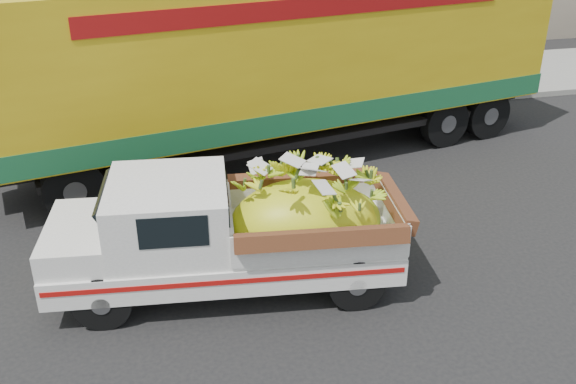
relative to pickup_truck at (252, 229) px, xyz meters
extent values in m
plane|color=black|center=(0.76, -0.75, -0.93)|extent=(100.00, 100.00, 0.00)
cube|color=gray|center=(0.76, 7.12, -0.85)|extent=(60.00, 0.25, 0.15)
cube|color=gray|center=(0.76, 9.22, -0.86)|extent=(60.00, 4.00, 0.14)
cylinder|color=black|center=(-2.13, -0.53, -0.53)|extent=(0.81, 0.32, 0.79)
cylinder|color=black|center=(-1.96, 0.99, -0.53)|extent=(0.81, 0.32, 0.79)
cylinder|color=black|center=(1.29, -0.91, -0.53)|extent=(0.81, 0.32, 0.79)
cylinder|color=black|center=(1.46, 0.60, -0.53)|extent=(0.81, 0.32, 0.79)
cube|color=silver|center=(-0.39, 0.04, -0.35)|extent=(5.08, 2.31, 0.41)
cube|color=#A50F0C|center=(-0.49, -0.84, -0.28)|extent=(4.78, 0.55, 0.07)
cube|color=silver|center=(-2.79, 0.31, -0.46)|extent=(0.30, 1.74, 0.15)
cube|color=silver|center=(-2.39, 0.27, 0.05)|extent=(1.07, 1.76, 0.38)
cube|color=silver|center=(-1.14, 0.13, 0.33)|extent=(1.80, 1.87, 0.94)
cube|color=black|center=(-1.13, -0.73, 0.50)|extent=(0.89, 0.11, 0.44)
cube|color=silver|center=(0.86, -0.10, 0.12)|extent=(2.58, 2.03, 0.53)
ellipsoid|color=yellow|center=(0.75, -0.08, 0.01)|extent=(2.32, 1.65, 1.34)
cylinder|color=black|center=(6.36, 4.64, -0.38)|extent=(1.14, 0.54, 1.10)
cylinder|color=black|center=(5.95, 6.60, -0.38)|extent=(1.14, 0.54, 1.10)
cylinder|color=black|center=(5.18, 4.40, -0.38)|extent=(1.14, 0.54, 1.10)
cylinder|color=black|center=(4.78, 6.36, -0.38)|extent=(1.14, 0.54, 1.10)
cylinder|color=black|center=(-2.65, 2.78, -0.38)|extent=(1.14, 0.54, 1.10)
cylinder|color=black|center=(-3.06, 4.74, -0.38)|extent=(1.14, 0.54, 1.10)
cube|color=black|center=(1.55, 4.67, -0.15)|extent=(11.95, 3.41, 0.36)
cube|color=gold|center=(1.55, 4.67, 1.45)|extent=(12.02, 4.83, 2.84)
cube|color=#195931|center=(1.55, 4.67, 0.28)|extent=(12.09, 4.86, 0.45)
cube|color=maroon|center=(1.81, 3.44, 2.42)|extent=(8.23, 1.72, 0.35)
camera|label=1|loc=(-1.37, -7.90, 4.53)|focal=40.00mm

